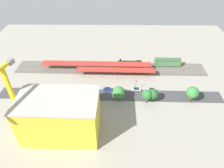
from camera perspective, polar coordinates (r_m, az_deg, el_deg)
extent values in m
plane|color=#9E998C|center=(108.68, -0.63, -2.25)|extent=(185.26, 185.26, 0.00)
cube|color=#665E54|center=(127.18, -0.41, 4.43)|extent=(116.03, 16.11, 0.01)
cube|color=#424244|center=(106.86, -0.66, -3.07)|extent=(115.94, 11.19, 0.01)
cube|color=#9E9EA8|center=(130.18, -0.39, 5.39)|extent=(115.77, 2.31, 0.12)
cube|color=#9E9EA8|center=(128.96, -0.40, 5.04)|extent=(115.77, 2.31, 0.12)
cube|color=#9E9EA8|center=(125.22, -0.43, 3.94)|extent=(115.77, 2.31, 0.12)
cube|color=#9E9EA8|center=(124.03, -0.45, 3.57)|extent=(115.77, 2.31, 0.12)
cube|color=#B73328|center=(118.47, 1.01, 3.96)|extent=(45.34, 5.52, 0.37)
cylinder|color=slate|center=(121.20, 10.69, 2.91)|extent=(0.30, 0.30, 3.81)
cylinder|color=slate|center=(119.64, 1.00, 3.13)|extent=(0.30, 0.30, 3.81)
cylinder|color=slate|center=(121.52, -8.66, 3.27)|extent=(0.30, 0.30, 3.81)
cube|color=#B73328|center=(124.52, -4.37, 5.66)|extent=(65.86, 6.40, 0.42)
cylinder|color=slate|center=(126.11, 9.22, 4.58)|extent=(0.30, 0.30, 3.72)
cylinder|color=slate|center=(125.00, 2.46, 4.75)|extent=(0.30, 0.30, 3.72)
cylinder|color=slate|center=(125.62, -4.33, 4.86)|extent=(0.30, 0.30, 3.72)
cylinder|color=slate|center=(127.97, -10.96, 4.90)|extent=(0.30, 0.30, 3.72)
cylinder|color=slate|center=(131.95, -17.27, 4.87)|extent=(0.30, 0.30, 3.72)
cube|color=black|center=(129.79, 5.19, 5.28)|extent=(15.94, 2.58, 1.00)
cylinder|color=black|center=(128.78, 4.64, 5.95)|extent=(13.28, 2.78, 2.53)
cube|color=black|center=(129.62, 7.56, 5.65)|extent=(2.72, 2.78, 3.33)
cylinder|color=black|center=(127.58, 2.37, 6.76)|extent=(0.70, 0.70, 1.40)
cube|color=black|center=(133.66, 15.00, 4.98)|extent=(14.64, 2.54, 0.60)
cube|color=#4C7F4C|center=(132.61, 15.14, 5.72)|extent=(16.27, 3.14, 3.49)
cylinder|color=#355935|center=(131.60, 15.28, 6.46)|extent=(15.62, 3.13, 2.84)
cube|color=black|center=(111.09, 10.91, -1.93)|extent=(3.93, 1.73, 0.30)
cube|color=silver|center=(110.76, 10.95, -1.72)|extent=(4.68, 1.81, 0.78)
cube|color=#1E2328|center=(110.30, 10.99, -1.42)|extent=(2.63, 1.58, 0.69)
cube|color=black|center=(110.30, 6.68, -1.75)|extent=(4.03, 1.69, 0.30)
cube|color=silver|center=(109.98, 6.70, -1.55)|extent=(4.79, 1.76, 0.71)
cube|color=#1E2328|center=(109.58, 6.72, -1.30)|extent=(2.69, 1.55, 0.54)
cube|color=black|center=(109.09, 2.58, -2.01)|extent=(3.53, 1.91, 0.30)
cube|color=gray|center=(108.71, 2.59, -1.77)|extent=(4.19, 2.02, 0.89)
cube|color=#1E2328|center=(108.26, 2.60, -1.48)|extent=(2.38, 1.69, 0.51)
cube|color=black|center=(109.69, -1.21, -1.71)|extent=(4.01, 1.91, 0.30)
cube|color=navy|center=(109.34, -1.22, -1.49)|extent=(4.75, 2.03, 0.81)
cube|color=#1E2328|center=(108.87, -1.22, -1.19)|extent=(2.70, 1.68, 0.67)
cube|color=black|center=(109.99, -5.32, -1.77)|extent=(3.67, 1.79, 0.30)
cube|color=silver|center=(109.67, -5.34, -1.57)|extent=(4.37, 1.87, 0.72)
cube|color=#1E2328|center=(109.24, -5.36, -1.30)|extent=(2.45, 1.62, 0.63)
cube|color=black|center=(111.00, -9.58, -1.78)|extent=(3.68, 1.69, 0.30)
cube|color=silver|center=(110.63, -9.61, -1.54)|extent=(4.38, 1.76, 0.89)
cube|color=#1E2328|center=(110.15, -9.65, -1.23)|extent=(2.46, 1.54, 0.65)
cube|color=black|center=(112.37, -13.25, -1.79)|extent=(3.68, 1.69, 0.30)
cube|color=navy|center=(112.06, -13.29, -1.58)|extent=(4.38, 1.76, 0.73)
cube|color=#1E2328|center=(111.62, -13.34, -1.30)|extent=(2.45, 1.54, 0.69)
cube|color=yellow|center=(85.84, -14.24, -8.82)|extent=(30.96, 18.25, 18.22)
cube|color=#B7B2A8|center=(79.52, -15.25, -4.18)|extent=(31.58, 18.86, 0.40)
cube|color=gray|center=(100.47, -23.49, -9.92)|extent=(3.60, 3.60, 1.20)
cube|color=yellow|center=(91.39, -25.63, -3.91)|extent=(1.40, 1.40, 29.18)
cube|color=gray|center=(85.61, -26.47, 5.62)|extent=(2.66, 2.91, 2.00)
cube|color=black|center=(106.04, -18.62, -5.74)|extent=(9.64, 2.74, 0.50)
cube|color=silver|center=(104.51, -18.27, -5.08)|extent=(7.55, 2.88, 3.03)
cube|color=silver|center=(106.50, -20.64, -5.02)|extent=(2.23, 2.62, 2.40)
cube|color=black|center=(101.07, -11.31, -6.71)|extent=(9.92, 2.29, 0.50)
cube|color=white|center=(99.64, -10.77, -6.02)|extent=(7.58, 2.53, 2.98)
cube|color=silver|center=(100.90, -13.52, -6.02)|extent=(2.36, 2.51, 2.53)
cube|color=black|center=(103.71, -16.84, -6.45)|extent=(10.01, 2.86, 0.50)
cube|color=white|center=(102.23, -16.38, -5.74)|extent=(7.68, 2.99, 3.06)
cube|color=maroon|center=(103.74, -19.02, -5.84)|extent=(2.49, 2.69, 2.55)
cylinder|color=brown|center=(102.12, -4.98, -4.31)|extent=(0.56, 0.56, 3.34)
sphere|color=#38843D|center=(99.60, -5.10, -2.67)|extent=(6.19, 6.19, 6.19)
cylinder|color=brown|center=(102.70, 9.53, -4.43)|extent=(0.56, 0.56, 3.53)
sphere|color=#2D7233|center=(100.39, 9.74, -2.93)|extent=(5.08, 5.08, 5.08)
cylinder|color=brown|center=(106.52, -16.72, -4.15)|extent=(0.57, 0.57, 2.94)
sphere|color=#2D7233|center=(104.19, -17.08, -2.63)|extent=(6.36, 6.36, 6.36)
cylinder|color=brown|center=(102.64, 1.82, -3.93)|extent=(0.40, 0.40, 3.27)
sphere|color=#38843D|center=(100.17, 1.87, -2.32)|extent=(6.09, 6.09, 6.09)
cylinder|color=brown|center=(108.92, 21.04, -3.84)|extent=(0.52, 0.52, 3.98)
sphere|color=#38843D|center=(106.44, 21.52, -2.19)|extent=(5.91, 5.91, 5.91)
cylinder|color=brown|center=(104.13, 11.10, -4.13)|extent=(0.55, 0.55, 3.05)
sphere|color=#28662D|center=(101.99, 11.32, -2.75)|extent=(5.09, 5.09, 5.09)
cylinder|color=#333333|center=(109.54, 6.61, -0.49)|extent=(0.16, 0.16, 5.01)
cube|color=black|center=(107.75, 6.72, 0.74)|extent=(0.36, 0.36, 0.90)
sphere|color=green|center=(107.72, 6.61, 0.75)|extent=(0.20, 0.20, 0.20)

